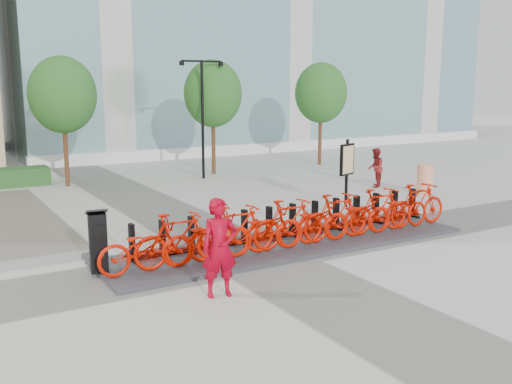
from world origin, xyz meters
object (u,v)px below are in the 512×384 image
worker_red (220,248)px  construction_barrel (425,179)px  kiosk (98,242)px  bike_0 (146,247)px  pedestrian (375,168)px  map_sign (347,162)px

worker_red → construction_barrel: (11.21, 5.38, -0.39)m
kiosk → worker_red: 2.87m
kiosk → worker_red: size_ratio=0.73×
bike_0 → worker_red: (0.79, -1.84, 0.32)m
kiosk → pedestrian: (12.33, 5.12, 0.03)m
pedestrian → map_sign: map_sign is taller
construction_barrel → map_sign: (-3.94, -0.28, 0.92)m
worker_red → pedestrian: worker_red is taller
pedestrian → map_sign: 4.21m
bike_0 → worker_red: 2.03m
worker_red → map_sign: (7.27, 5.10, 0.54)m
construction_barrel → map_sign: bearing=-175.9°
worker_red → kiosk: bearing=135.7°
kiosk → map_sign: (8.92, 2.76, 0.74)m
bike_0 → kiosk: kiosk is taller
bike_0 → worker_red: bearing=-156.8°
worker_red → pedestrian: size_ratio=1.22×
worker_red → pedestrian: (10.69, 7.47, -0.17)m
kiosk → pedestrian: bearing=30.7°
worker_red → construction_barrel: 12.44m
bike_0 → map_sign: 8.74m
construction_barrel → map_sign: 4.05m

